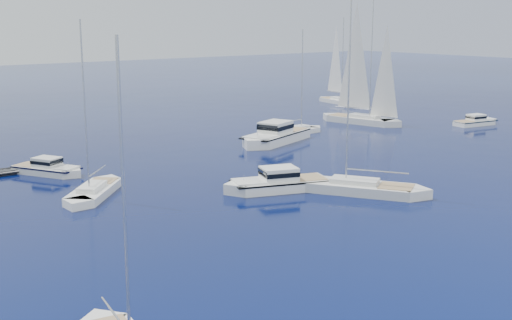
{
  "coord_description": "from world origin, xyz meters",
  "views": [
    {
      "loc": [
        -34.16,
        -18.02,
        14.61
      ],
      "look_at": [
        1.33,
        27.5,
        2.2
      ],
      "focal_mm": 46.08,
      "sensor_mm": 36.0,
      "label": 1
    }
  ],
  "objects": [
    {
      "name": "sailboat_mid_l",
      "position": [
        -12.01,
        32.7,
        0.0
      ],
      "size": [
        9.05,
        9.34,
        15.18
      ],
      "primitive_type": null,
      "rotation": [
        0.0,
        0.0,
        2.38
      ],
      "color": "white",
      "rests_on": "ground"
    },
    {
      "name": "sailboat_sails_r",
      "position": [
        35.01,
        46.23,
        0.0
      ],
      "size": [
        6.44,
        13.88,
        19.75
      ],
      "primitive_type": null,
      "rotation": [
        0.0,
        0.0,
        3.37
      ],
      "color": "silver",
      "rests_on": "ground"
    },
    {
      "name": "sailboat_mid_r",
      "position": [
        6.42,
        19.47,
        0.0
      ],
      "size": [
        9.38,
        12.51,
        18.59
      ],
      "primitive_type": null,
      "rotation": [
        0.0,
        0.0,
        0.55
      ],
      "color": "silver",
      "rests_on": "ground"
    },
    {
      "name": "motor_cruiser_centre",
      "position": [
        1.29,
        24.51,
        0.0
      ],
      "size": [
        10.49,
        6.25,
        2.64
      ],
      "primitive_type": null,
      "rotation": [
        0.0,
        0.0,
        1.23
      ],
      "color": "white",
      "rests_on": "ground"
    },
    {
      "name": "sailboat_sails_far",
      "position": [
        48.79,
        64.69,
        0.0
      ],
      "size": [
        4.04,
        10.78,
        15.47
      ],
      "primitive_type": null,
      "rotation": [
        0.0,
        0.0,
        3.01
      ],
      "color": "white",
      "rests_on": "ground"
    },
    {
      "name": "sailboat_centre",
      "position": [
        21.7,
        45.1,
        0.0
      ],
      "size": [
        9.63,
        3.3,
        13.88
      ],
      "primitive_type": null,
      "rotation": [
        0.0,
        0.0,
        4.8
      ],
      "color": "white",
      "rests_on": "ground"
    },
    {
      "name": "motor_cruiser_far_r",
      "position": [
        46.48,
        34.92,
        0.0
      ],
      "size": [
        7.86,
        3.62,
        1.99
      ],
      "primitive_type": null,
      "rotation": [
        0.0,
        0.0,
        4.53
      ],
      "color": "white",
      "rests_on": "ground"
    },
    {
      "name": "motor_cruiser_distant",
      "position": [
        15.47,
        42.03,
        0.0
      ],
      "size": [
        13.11,
        7.83,
        3.29
      ],
      "primitive_type": null,
      "rotation": [
        0.0,
        0.0,
        1.91
      ],
      "color": "white",
      "rests_on": "ground"
    },
    {
      "name": "motor_cruiser_horizon",
      "position": [
        -12.12,
        42.68,
        0.0
      ],
      "size": [
        5.94,
        8.24,
        2.11
      ],
      "primitive_type": null,
      "rotation": [
        0.0,
        0.0,
        3.63
      ],
      "color": "silver",
      "rests_on": "ground"
    }
  ]
}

